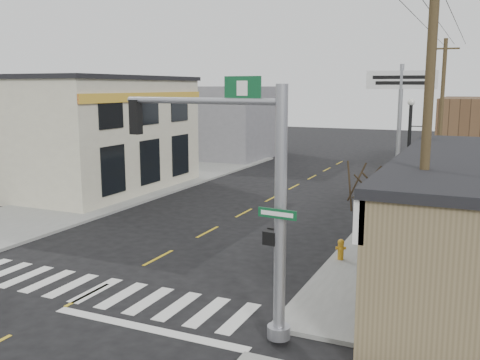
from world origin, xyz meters
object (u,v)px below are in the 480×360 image
at_px(lamp_post, 410,155).
at_px(utility_pole_far, 441,114).
at_px(bare_tree, 371,173).
at_px(traffic_signal_pole, 251,185).
at_px(fire_hydrant, 341,248).
at_px(dance_center_sign, 400,102).
at_px(utility_pole_near, 426,138).
at_px(guide_sign, 401,206).

bearing_deg(lamp_post, utility_pole_far, 90.62).
height_order(bare_tree, utility_pole_far, utility_pole_far).
distance_m(traffic_signal_pole, fire_hydrant, 7.63).
height_order(dance_center_sign, utility_pole_near, utility_pole_near).
xyz_separation_m(traffic_signal_pole, utility_pole_near, (3.77, 2.85, 1.06)).
distance_m(guide_sign, utility_pole_near, 6.94).
bearing_deg(lamp_post, dance_center_sign, 107.52).
relative_size(lamp_post, utility_pole_near, 0.60).
relative_size(lamp_post, utility_pole_far, 0.64).
height_order(lamp_post, bare_tree, lamp_post).
bearing_deg(lamp_post, utility_pole_near, -77.65).
relative_size(traffic_signal_pole, utility_pole_far, 0.72).
xyz_separation_m(fire_hydrant, utility_pole_near, (3.08, -3.93, 4.52)).
distance_m(fire_hydrant, dance_center_sign, 10.85).
height_order(guide_sign, lamp_post, lamp_post).
relative_size(traffic_signal_pole, dance_center_sign, 0.88).
bearing_deg(traffic_signal_pole, guide_sign, 79.73).
distance_m(fire_hydrant, lamp_post, 6.16).
bearing_deg(traffic_signal_pole, utility_pole_near, 42.33).
distance_m(guide_sign, lamp_post, 3.46).
distance_m(bare_tree, utility_pole_near, 2.70).
xyz_separation_m(fire_hydrant, dance_center_sign, (0.54, 9.57, 5.08)).
xyz_separation_m(dance_center_sign, utility_pole_near, (2.54, -13.49, -0.56)).
height_order(traffic_signal_pole, bare_tree, traffic_signal_pole).
bearing_deg(utility_pole_far, fire_hydrant, -104.69).
relative_size(fire_hydrant, dance_center_sign, 0.10).
distance_m(fire_hydrant, utility_pole_far, 16.03).
bearing_deg(dance_center_sign, traffic_signal_pole, -99.12).
distance_m(dance_center_sign, bare_tree, 12.02).
distance_m(traffic_signal_pole, dance_center_sign, 16.47).
relative_size(bare_tree, utility_pole_near, 0.48).
distance_m(dance_center_sign, utility_pole_near, 13.74).
xyz_separation_m(bare_tree, utility_pole_far, (0.75, 17.59, 1.00)).
height_order(guide_sign, utility_pole_near, utility_pole_near).
bearing_deg(lamp_post, traffic_signal_pole, -97.70).
relative_size(guide_sign, lamp_post, 0.47).
xyz_separation_m(guide_sign, lamp_post, (-0.13, 3.06, 1.59)).
relative_size(lamp_post, bare_tree, 1.25).
bearing_deg(traffic_signal_pole, dance_center_sign, 91.00).
bearing_deg(bare_tree, traffic_signal_pole, -114.82).
bearing_deg(lamp_post, fire_hydrant, -104.33).
height_order(fire_hydrant, utility_pole_near, utility_pole_near).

